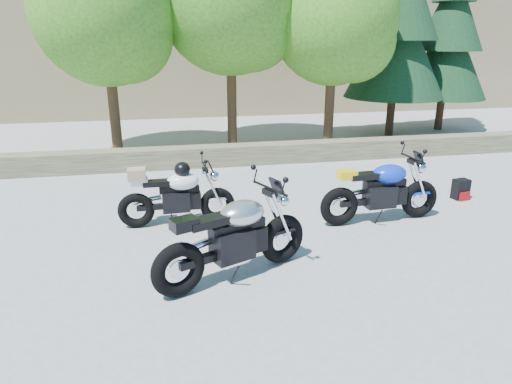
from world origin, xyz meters
TOP-DOWN VIEW (x-y plane):
  - ground at (0.00, 0.00)m, footprint 90.00×90.00m
  - stone_wall at (0.00, 5.50)m, footprint 22.00×0.55m
  - tree_decid_left at (-2.39, 7.14)m, footprint 3.67×3.67m
  - tree_decid_mid at (0.91, 7.54)m, footprint 4.08×4.08m
  - tree_decid_right at (3.71, 6.94)m, footprint 3.54×3.54m
  - conifer_near at (6.20, 8.20)m, footprint 3.17×3.17m
  - conifer_far at (8.40, 8.80)m, footprint 2.82×2.82m
  - silver_bike at (-0.35, -0.32)m, footprint 2.23×1.13m
  - white_bike at (-1.05, 1.74)m, footprint 2.01×0.64m
  - blue_bike at (2.48, 1.17)m, footprint 2.25×0.71m
  - backpack at (4.60, 1.94)m, footprint 0.33×0.29m

SIDE VIEW (x-z plane):
  - ground at x=0.00m, z-range 0.00..0.00m
  - backpack at x=4.60m, z-range -0.01..0.40m
  - stone_wall at x=0.00m, z-range 0.00..0.50m
  - white_bike at x=-1.05m, z-range -0.01..1.10m
  - blue_bike at x=2.48m, z-range -0.02..1.11m
  - silver_bike at x=-0.35m, z-range -0.02..1.17m
  - conifer_far at x=8.40m, z-range 0.13..6.41m
  - tree_decid_right at x=3.71m, z-range 0.79..6.20m
  - tree_decid_left at x=-2.39m, z-range 0.83..6.44m
  - conifer_near at x=6.20m, z-range 0.15..7.21m
  - tree_decid_mid at x=0.91m, z-range 0.92..7.16m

